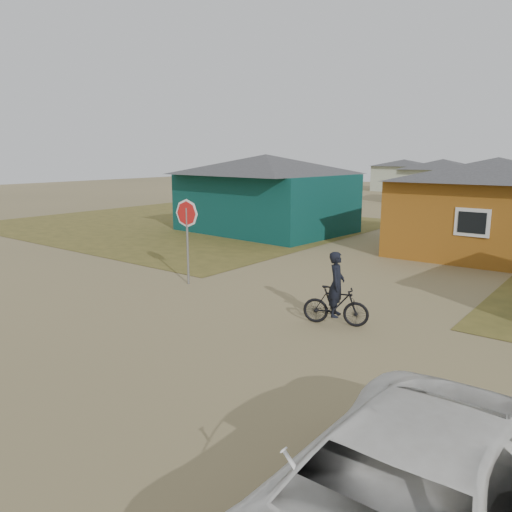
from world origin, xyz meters
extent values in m
plane|color=#8C7A50|center=(0.00, 0.00, 0.00)|extent=(120.00, 120.00, 0.00)
cube|color=brown|center=(-14.00, 13.00, 0.01)|extent=(20.00, 18.00, 0.00)
cube|color=#0A3734|center=(-8.50, 13.50, 1.50)|extent=(8.40, 6.54, 3.00)
pyramid|color=#373739|center=(-8.50, 13.50, 3.50)|extent=(8.93, 7.08, 1.00)
cube|color=#925616|center=(2.50, 14.00, 1.50)|extent=(7.21, 6.24, 3.00)
pyramid|color=#373739|center=(2.50, 14.00, 3.45)|extent=(7.72, 6.76, 0.90)
cube|color=silver|center=(2.50, 10.97, 1.65)|extent=(1.20, 0.06, 1.00)
cube|color=black|center=(2.50, 10.94, 1.65)|extent=(0.95, 0.04, 0.75)
cube|color=#B0B99F|center=(-6.00, 34.00, 1.40)|extent=(6.49, 5.60, 2.80)
pyramid|color=#373739|center=(-6.00, 34.00, 3.20)|extent=(7.04, 6.15, 0.80)
cube|color=#B0B99F|center=(-14.00, 46.00, 1.35)|extent=(5.75, 5.28, 2.70)
pyramid|color=#373739|center=(-14.00, 46.00, 3.05)|extent=(6.28, 5.81, 0.70)
cylinder|color=gray|center=(-3.85, 3.23, 1.20)|extent=(0.07, 0.07, 2.40)
imported|color=black|center=(1.69, 2.69, 0.48)|extent=(1.64, 0.94, 0.95)
imported|color=black|center=(1.69, 2.69, 1.01)|extent=(0.54, 0.66, 1.56)
camera|label=1|loc=(7.20, -7.50, 4.04)|focal=35.00mm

